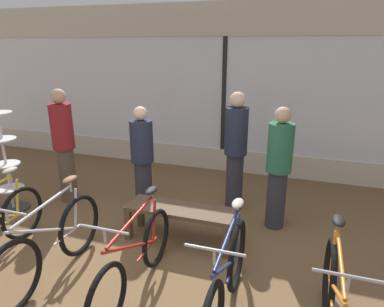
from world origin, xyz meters
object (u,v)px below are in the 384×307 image
Objects in this scene: bicycle_center at (135,261)px; customer_near_bench at (64,143)px; customer_by_window at (279,166)px; customer_mid_floor at (142,158)px; bicycle_left at (51,245)px; bicycle_right at (226,283)px; display_bench at (180,214)px; customer_near_rack at (236,149)px; accessory_rack at (7,169)px.

customer_near_bench is (-2.07, 1.64, 0.59)m from bicycle_center.
bicycle_center is 1.02× the size of customer_by_window.
customer_by_window is 1.06× the size of customer_mid_floor.
bicycle_left is 1.93m from bicycle_right.
customer_mid_floor reaches higher than bicycle_right.
bicycle_right reaches higher than bicycle_center.
customer_by_window is (0.27, 1.91, 0.49)m from bicycle_right.
display_bench is 0.77× the size of customer_near_rack.
display_bench is 0.87× the size of customer_mid_floor.
bicycle_left is 0.98m from bicycle_center.
customer_near_rack is (-0.40, 2.29, 0.56)m from bicycle_right.
display_bench is at bearing -112.61° from customer_near_rack.
customer_near_rack reaches higher than display_bench.
bicycle_right is 1.10× the size of accessory_rack.
bicycle_center is 0.96m from bicycle_right.
customer_near_bench reaches higher than bicycle_right.
bicycle_right is (0.96, -0.08, 0.03)m from bicycle_center.
accessory_rack is at bearing 162.38° from bicycle_right.
customer_mid_floor is at bearing 141.77° from display_bench.
customer_near_rack is 1.07× the size of customer_by_window.
accessory_rack is 0.89× the size of customer_near_bench.
customer_near_rack is (0.56, 2.21, 0.59)m from bicycle_center.
bicycle_right is 3.85m from accessory_rack.
display_bench is 0.82× the size of customer_by_window.
display_bench is at bearing -0.24° from accessory_rack.
bicycle_center is at bearing -94.79° from display_bench.
bicycle_right is 1.99m from customer_by_window.
accessory_rack is (-2.70, 1.08, 0.30)m from bicycle_center.
customer_mid_floor is 0.89× the size of customer_near_bench.
customer_mid_floor is at bearing 3.84° from customer_near_bench.
bicycle_right is at bearing -46.68° from customer_mid_floor.
customer_near_rack is (0.47, 1.14, 0.58)m from display_bench.
customer_near_bench is (-3.03, 1.73, 0.56)m from bicycle_right.
bicycle_center is at bearing 175.07° from bicycle_right.
customer_near_rack is 1.13× the size of customer_mid_floor.
accessory_rack is at bearing 179.76° from display_bench.
display_bench is at bearing -14.84° from customer_near_bench.
bicycle_right is at bearing -0.22° from bicycle_left.
customer_near_bench reaches higher than customer_by_window.
bicycle_center is 0.95× the size of customer_near_bench.
bicycle_right is 0.98× the size of customer_near_rack.
customer_by_window is (1.23, 1.83, 0.52)m from bicycle_center.
customer_near_bench is at bearing 165.16° from display_bench.
bicycle_center is 1.07m from display_bench.
bicycle_right is 1.04× the size of customer_by_window.
accessory_rack is at bearing -138.47° from customer_near_bench.
customer_mid_floor is at bearing 18.39° from accessory_rack.
accessory_rack is 0.95× the size of customer_by_window.
display_bench is 2.31m from customer_near_bench.
accessory_rack is 0.89× the size of customer_near_rack.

